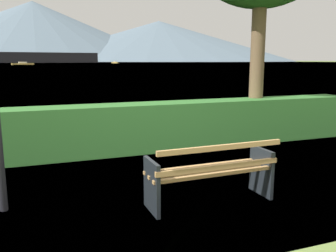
% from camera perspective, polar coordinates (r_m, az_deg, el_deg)
% --- Properties ---
extents(ground_plane, '(1400.00, 1400.00, 0.00)m').
position_cam_1_polar(ground_plane, '(4.99, 6.56, -11.95)').
color(ground_plane, olive).
extents(water_surface, '(620.00, 620.00, 0.00)m').
position_cam_1_polar(water_surface, '(312.68, -20.21, 9.53)').
color(water_surface, '#6B8EA3').
rests_on(water_surface, ground_plane).
extents(park_bench, '(1.75, 0.61, 0.87)m').
position_cam_1_polar(park_bench, '(4.80, 7.01, -7.48)').
color(park_bench, tan).
rests_on(park_bench, ground_plane).
extents(hedge_row, '(10.33, 0.72, 1.01)m').
position_cam_1_polar(hedge_row, '(7.55, -3.69, -0.18)').
color(hedge_row, '#387A33').
rests_on(hedge_row, ground_plane).
extents(cargo_ship_large, '(108.45, 35.48, 23.37)m').
position_cam_1_polar(cargo_ship_large, '(285.00, -23.80, 10.57)').
color(cargo_ship_large, '#232328').
rests_on(cargo_ship_large, water_surface).
extents(fishing_boat_near, '(4.01, 4.18, 1.30)m').
position_cam_1_polar(fishing_boat_near, '(224.51, -8.51, 10.04)').
color(fishing_boat_near, gold).
rests_on(fishing_boat_near, water_surface).
extents(tender_far, '(8.96, 4.52, 1.25)m').
position_cam_1_polar(tender_far, '(162.04, -22.27, 9.23)').
color(tender_far, gold).
rests_on(tender_far, water_surface).
extents(distant_hills, '(867.70, 480.05, 89.51)m').
position_cam_1_polar(distant_hills, '(568.45, -23.18, 13.24)').
color(distant_hills, gray).
rests_on(distant_hills, ground_plane).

